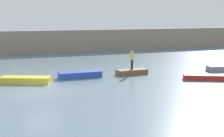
# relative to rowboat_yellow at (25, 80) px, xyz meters

# --- Properties ---
(ground_plane) EXTENTS (120.00, 120.00, 0.00)m
(ground_plane) POSITION_rel_rowboat_yellow_xyz_m (0.85, -3.10, -0.24)
(ground_plane) COLOR slate
(embankment_wall) EXTENTS (80.00, 1.20, 3.21)m
(embankment_wall) POSITION_rel_rowboat_yellow_xyz_m (0.85, 19.25, 1.36)
(embankment_wall) COLOR gray
(embankment_wall) RESTS_ON ground_plane
(rowboat_yellow) EXTENTS (4.16, 2.67, 0.49)m
(rowboat_yellow) POSITION_rel_rowboat_yellow_xyz_m (0.00, 0.00, 0.00)
(rowboat_yellow) COLOR gold
(rowboat_yellow) RESTS_ON ground_plane
(rowboat_blue) EXTENTS (3.73, 1.22, 0.52)m
(rowboat_blue) POSITION_rel_rowboat_yellow_xyz_m (4.66, 0.61, 0.02)
(rowboat_blue) COLOR #2B4CAD
(rowboat_blue) RESTS_ON ground_plane
(rowboat_brown) EXTENTS (2.89, 1.29, 0.46)m
(rowboat_brown) POSITION_rel_rowboat_yellow_xyz_m (9.50, 0.48, -0.02)
(rowboat_brown) COLOR brown
(rowboat_brown) RESTS_ON ground_plane
(rowboat_red) EXTENTS (3.55, 2.32, 0.43)m
(rowboat_red) POSITION_rel_rowboat_yellow_xyz_m (14.30, -3.86, -0.03)
(rowboat_red) COLOR red
(rowboat_red) RESTS_ON ground_plane
(person_yellow_shirt) EXTENTS (0.32, 0.32, 1.76)m
(person_yellow_shirt) POSITION_rel_rowboat_yellow_xyz_m (9.50, 0.48, 1.20)
(person_yellow_shirt) COLOR #232838
(person_yellow_shirt) RESTS_ON rowboat_brown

